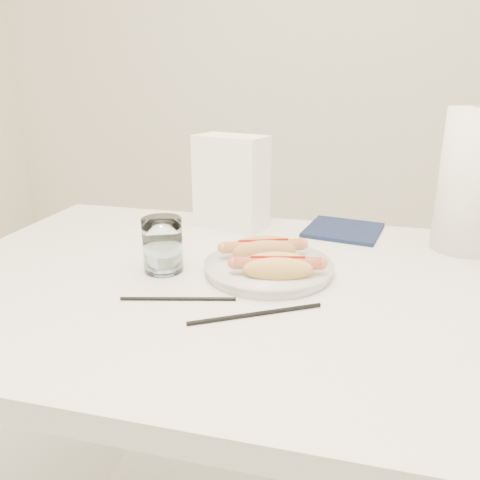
% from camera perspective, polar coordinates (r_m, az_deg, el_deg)
% --- Properties ---
extents(table, '(1.20, 0.80, 0.75)m').
position_cam_1_polar(table, '(0.90, 0.71, -8.17)').
color(table, white).
rests_on(table, ground).
extents(plate, '(0.28, 0.28, 0.02)m').
position_cam_1_polar(plate, '(0.90, 3.41, -3.49)').
color(plate, silver).
rests_on(plate, table).
extents(hotdog_left, '(0.15, 0.10, 0.04)m').
position_cam_1_polar(hotdog_left, '(0.91, 2.80, -1.10)').
color(hotdog_left, tan).
rests_on(hotdog_left, plate).
extents(hotdog_right, '(0.15, 0.09, 0.04)m').
position_cam_1_polar(hotdog_right, '(0.83, 4.51, -3.21)').
color(hotdog_right, '#E8B45A').
rests_on(hotdog_right, plate).
extents(water_glass, '(0.07, 0.07, 0.10)m').
position_cam_1_polar(water_glass, '(0.91, -9.27, -0.58)').
color(water_glass, silver).
rests_on(water_glass, table).
extents(chopstick_near, '(0.19, 0.05, 0.01)m').
position_cam_1_polar(chopstick_near, '(0.80, -7.44, -7.01)').
color(chopstick_near, black).
rests_on(chopstick_near, table).
extents(chopstick_far, '(0.19, 0.12, 0.01)m').
position_cam_1_polar(chopstick_far, '(0.75, 1.91, -8.86)').
color(chopstick_far, black).
rests_on(chopstick_far, table).
extents(napkin_box, '(0.19, 0.14, 0.22)m').
position_cam_1_polar(napkin_box, '(1.15, -1.05, 6.94)').
color(napkin_box, white).
rests_on(napkin_box, table).
extents(navy_napkin, '(0.19, 0.19, 0.01)m').
position_cam_1_polar(navy_napkin, '(1.16, 12.31, 1.18)').
color(navy_napkin, '#121B3A').
rests_on(navy_napkin, table).
extents(paper_towel_roll, '(0.16, 0.16, 0.30)m').
position_cam_1_polar(paper_towel_roll, '(1.10, 26.08, 6.35)').
color(paper_towel_roll, white).
rests_on(paper_towel_roll, table).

